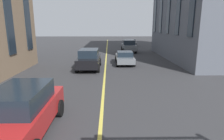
% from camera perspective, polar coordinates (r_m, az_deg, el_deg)
% --- Properties ---
extents(lane_centre_line, '(80.00, 0.16, 0.01)m').
position_cam_1_polar(lane_centre_line, '(16.34, -2.16, -1.19)').
color(lane_centre_line, '#D8C64C').
rests_on(lane_centre_line, ground_plane).
extents(car_grey_mid, '(4.40, 1.95, 1.37)m').
position_cam_1_polar(car_grey_mid, '(20.59, 3.79, 3.75)').
color(car_grey_mid, slate).
rests_on(car_grey_mid, ground_plane).
extents(car_red_trailing, '(4.70, 2.14, 1.88)m').
position_cam_1_polar(car_red_trailing, '(7.88, -25.34, -11.07)').
color(car_red_trailing, '#B21E1E').
rests_on(car_red_trailing, ground_plane).
extents(car_black_far, '(4.70, 2.14, 1.88)m').
position_cam_1_polar(car_black_far, '(18.29, -6.87, 3.35)').
color(car_black_far, black).
rests_on(car_black_far, ground_plane).
extents(car_grey_parked_a, '(4.70, 2.14, 1.88)m').
position_cam_1_polar(car_grey_parked_a, '(30.34, 5.01, 7.24)').
color(car_grey_parked_a, slate).
rests_on(car_grey_parked_a, ground_plane).
extents(car_grey_oncoming, '(4.40, 1.95, 1.37)m').
position_cam_1_polar(car_grey_oncoming, '(39.85, 5.65, 8.22)').
color(car_grey_oncoming, slate).
rests_on(car_grey_oncoming, ground_plane).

